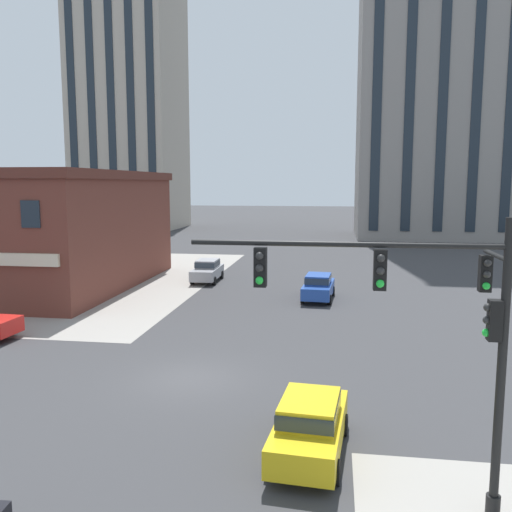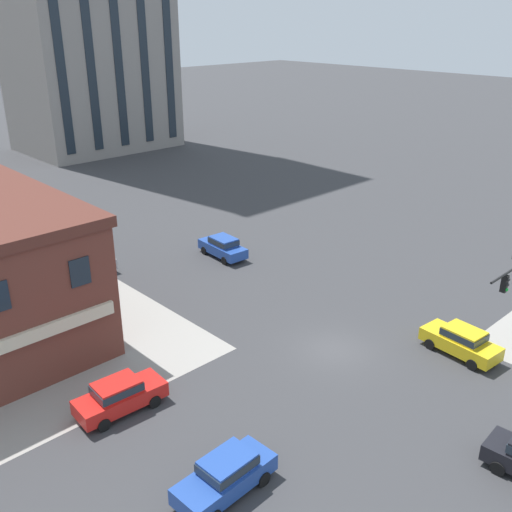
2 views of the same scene
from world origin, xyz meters
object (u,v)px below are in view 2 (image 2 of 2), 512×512
at_px(car_main_southbound_far, 226,474).
at_px(car_cross_eastbound, 91,256).
at_px(car_cross_westbound, 119,395).
at_px(car_main_northbound_far, 223,246).
at_px(car_parked_curb, 461,340).

height_order(car_main_southbound_far, car_cross_eastbound, same).
bearing_deg(car_cross_westbound, car_main_southbound_far, -87.52).
distance_m(car_main_northbound_far, car_parked_curb, 20.26).
bearing_deg(car_parked_curb, car_cross_eastbound, 109.48).
relative_size(car_main_southbound_far, car_cross_westbound, 0.99).
relative_size(car_cross_eastbound, car_cross_westbound, 0.98).
bearing_deg(car_cross_eastbound, car_parked_curb, -70.52).
bearing_deg(car_cross_eastbound, car_main_southbound_far, -106.85).
xyz_separation_m(car_main_northbound_far, car_main_southbound_far, (-15.97, -18.86, 0.00)).
bearing_deg(car_parked_curb, car_main_northbound_far, 91.22).
xyz_separation_m(car_cross_eastbound, car_parked_curb, (9.07, -25.64, 0.00)).
distance_m(car_cross_westbound, car_parked_curb, 18.97).
relative_size(car_main_southbound_far, car_parked_curb, 0.98).
xyz_separation_m(car_cross_eastbound, car_cross_westbound, (-7.67, -16.70, 0.00)).
bearing_deg(car_main_northbound_far, car_cross_eastbound, 148.09).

